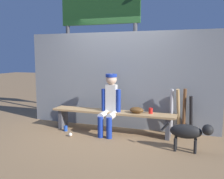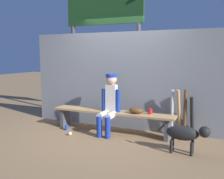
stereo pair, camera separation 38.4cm
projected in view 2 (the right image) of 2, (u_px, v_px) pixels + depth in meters
The scene contains 14 objects.
ground_plane at pixel (112, 132), 5.30m from camera, with size 30.00×30.00×0.00m, color olive.
chainlink_fence at pixel (120, 81), 5.55m from camera, with size 4.28×0.03×2.09m, color gray.
dugout_bench at pixel (112, 116), 5.25m from camera, with size 2.60×0.36×0.45m.
player_seated at pixel (109, 102), 5.12m from camera, with size 0.41×0.55×1.22m.
baseball_glove at pixel (136, 110), 5.03m from camera, with size 0.28×0.20×0.12m, color #593819.
bat_aluminum_silver at pixel (172, 113), 5.04m from camera, with size 0.06×0.06×0.93m, color #B7B7BC.
bat_wood_tan at pixel (179, 113), 5.01m from camera, with size 0.06×0.06×0.95m, color tan.
bat_wood_dark at pixel (185, 113), 4.97m from camera, with size 0.06×0.06×0.94m, color brown.
bat_aluminum_black at pixel (192, 117), 4.93m from camera, with size 0.06×0.06×0.81m, color black.
baseball at pixel (70, 134), 5.09m from camera, with size 0.07×0.07×0.07m, color white.
cup_on_ground at pixel (67, 127), 5.46m from camera, with size 0.08×0.08×0.11m, color #1E47AD.
cup_on_bench at pixel (150, 111), 4.97m from camera, with size 0.08×0.08×0.11m, color red.
scoreboard at pixel (106, 25), 6.32m from camera, with size 2.32×0.27×3.31m.
dog at pixel (186, 134), 4.11m from camera, with size 0.84×0.20×0.49m.
Camera 2 is at (2.06, -4.70, 1.59)m, focal length 40.87 mm.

